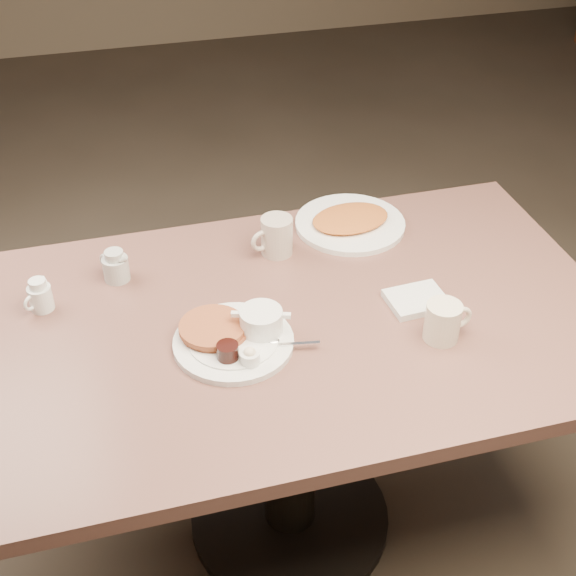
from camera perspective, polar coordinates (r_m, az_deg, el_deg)
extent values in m
cube|color=#4C3F33|center=(2.31, 0.14, -16.93)|extent=(7.00, 8.00, 0.02)
cube|color=#84564C|center=(1.77, 0.17, -2.71)|extent=(1.50, 0.90, 0.04)
cylinder|color=black|center=(2.01, 0.15, -10.49)|extent=(0.14, 0.14, 0.69)
cylinder|color=black|center=(2.29, 0.14, -16.57)|extent=(0.56, 0.56, 0.03)
cylinder|color=white|center=(1.68, -4.06, -4.03)|extent=(0.33, 0.33, 0.01)
cylinder|color=white|center=(1.68, -4.07, -3.79)|extent=(0.25, 0.25, 0.00)
cylinder|color=#AA552F|center=(1.70, -5.42, -3.11)|extent=(0.19, 0.19, 0.01)
cylinder|color=#AA552F|center=(1.69, -5.63, -2.90)|extent=(0.19, 0.19, 0.01)
cylinder|color=white|center=(1.68, -2.01, -2.46)|extent=(0.12, 0.12, 0.05)
cube|color=white|center=(1.67, -3.89, -1.94)|extent=(0.02, 0.02, 0.01)
cube|color=white|center=(1.67, -0.14, -2.05)|extent=(0.02, 0.02, 0.01)
ellipsoid|color=white|center=(1.68, -2.39, -2.02)|extent=(0.05, 0.05, 0.03)
ellipsoid|color=white|center=(1.67, -1.58, -2.27)|extent=(0.05, 0.05, 0.02)
cylinder|color=black|center=(1.62, -4.49, -4.74)|extent=(0.06, 0.06, 0.04)
cylinder|color=white|center=(1.61, -2.85, -5.16)|extent=(0.05, 0.05, 0.03)
ellipsoid|color=#FFE6C4|center=(1.60, -2.86, -4.79)|extent=(0.03, 0.03, 0.02)
cube|color=white|center=(1.66, 0.60, -4.15)|extent=(0.10, 0.03, 0.00)
ellipsoid|color=white|center=(1.67, -1.17, -3.90)|extent=(0.04, 0.03, 0.01)
cylinder|color=#F7E9CE|center=(1.71, 11.38, -2.47)|extent=(0.08, 0.08, 0.09)
cylinder|color=#2B241E|center=(1.68, 11.55, -1.42)|extent=(0.07, 0.07, 0.01)
torus|color=#F7E9CE|center=(1.73, 12.65, -2.15)|extent=(0.06, 0.02, 0.06)
cube|color=white|center=(1.82, 9.51, -0.89)|extent=(0.14, 0.11, 0.02)
cylinder|color=beige|center=(1.94, -0.84, 3.89)|extent=(0.10, 0.10, 0.10)
torus|color=beige|center=(1.92, -1.99, 3.51)|extent=(0.06, 0.03, 0.06)
cylinder|color=white|center=(1.85, -17.85, -0.71)|extent=(0.07, 0.07, 0.06)
cylinder|color=white|center=(1.83, -18.09, 0.28)|extent=(0.05, 0.05, 0.02)
cone|color=white|center=(1.84, -17.58, 0.52)|extent=(0.03, 0.03, 0.02)
torus|color=white|center=(1.84, -18.54, -1.05)|extent=(0.03, 0.03, 0.04)
cylinder|color=beige|center=(1.90, -12.62, 1.40)|extent=(0.08, 0.08, 0.06)
cylinder|color=beige|center=(1.88, -12.79, 2.39)|extent=(0.06, 0.06, 0.02)
cone|color=beige|center=(1.86, -12.26, 2.03)|extent=(0.03, 0.03, 0.02)
torus|color=beige|center=(1.92, -13.31, 1.88)|extent=(0.03, 0.04, 0.05)
cylinder|color=white|center=(2.07, 4.62, 4.77)|extent=(0.34, 0.34, 0.01)
ellipsoid|color=#CB6C2C|center=(2.06, 4.64, 5.18)|extent=(0.24, 0.19, 0.02)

